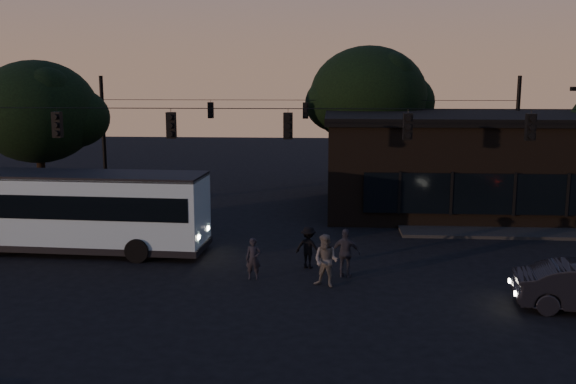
# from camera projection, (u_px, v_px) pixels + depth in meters

# --- Properties ---
(ground) EXTENTS (120.00, 120.00, 0.00)m
(ground) POSITION_uv_depth(u_px,v_px,m) (280.00, 301.00, 21.34)
(ground) COLOR black
(ground) RESTS_ON ground
(sidewalk_far_right) EXTENTS (14.00, 10.00, 0.15)m
(sidewalk_far_right) POSITION_uv_depth(u_px,v_px,m) (524.00, 216.00, 34.27)
(sidewalk_far_right) COLOR black
(sidewalk_far_right) RESTS_ON ground
(sidewalk_far_left) EXTENTS (14.00, 10.00, 0.15)m
(sidewalk_far_left) POSITION_uv_depth(u_px,v_px,m) (52.00, 209.00, 36.03)
(sidewalk_far_left) COLOR black
(sidewalk_far_left) RESTS_ON ground
(building) EXTENTS (15.40, 10.41, 5.40)m
(building) POSITION_uv_depth(u_px,v_px,m) (462.00, 162.00, 35.95)
(building) COLOR black
(building) RESTS_ON ground
(tree_behind) EXTENTS (7.60, 7.60, 9.43)m
(tree_behind) POSITION_uv_depth(u_px,v_px,m) (368.00, 96.00, 41.60)
(tree_behind) COLOR black
(tree_behind) RESTS_ON ground
(tree_left) EXTENTS (6.40, 6.40, 8.30)m
(tree_left) POSITION_uv_depth(u_px,v_px,m) (37.00, 112.00, 34.09)
(tree_left) COLOR black
(tree_left) RESTS_ON ground
(signal_rig_near) EXTENTS (26.24, 0.30, 7.50)m
(signal_rig_near) POSITION_uv_depth(u_px,v_px,m) (288.00, 155.00, 24.50)
(signal_rig_near) COLOR black
(signal_rig_near) RESTS_ON ground
(signal_rig_far) EXTENTS (26.24, 0.30, 7.50)m
(signal_rig_far) POSITION_uv_depth(u_px,v_px,m) (305.00, 129.00, 40.26)
(signal_rig_far) COLOR black
(signal_rig_far) RESTS_ON ground
(bus) EXTENTS (12.20, 3.43, 3.40)m
(bus) POSITION_uv_depth(u_px,v_px,m) (65.00, 207.00, 27.28)
(bus) COLOR #96B5BF
(bus) RESTS_ON ground
(pedestrian_a) EXTENTS (0.58, 0.40, 1.55)m
(pedestrian_a) POSITION_uv_depth(u_px,v_px,m) (253.00, 259.00, 23.61)
(pedestrian_a) COLOR black
(pedestrian_a) RESTS_ON ground
(pedestrian_b) EXTENTS (1.13, 1.03, 1.90)m
(pedestrian_b) POSITION_uv_depth(u_px,v_px,m) (326.00, 261.00, 22.73)
(pedestrian_b) COLOR #54504C
(pedestrian_b) RESTS_ON ground
(pedestrian_c) EXTENTS (1.13, 0.60, 1.84)m
(pedestrian_c) POSITION_uv_depth(u_px,v_px,m) (346.00, 253.00, 23.82)
(pedestrian_c) COLOR #26262E
(pedestrian_c) RESTS_ON ground
(pedestrian_d) EXTENTS (1.22, 0.96, 1.66)m
(pedestrian_d) POSITION_uv_depth(u_px,v_px,m) (308.00, 247.00, 24.99)
(pedestrian_d) COLOR black
(pedestrian_d) RESTS_ON ground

